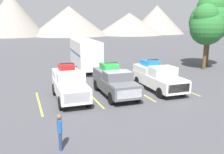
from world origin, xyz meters
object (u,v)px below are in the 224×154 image
object	(u,v)px
pickup_truck_a	(69,84)
pickup_truck_c	(157,76)
pickup_truck_b	(114,81)
person_a	(60,130)
camper_trailer_a	(85,53)

from	to	relation	value
pickup_truck_a	pickup_truck_c	distance (m)	7.43
pickup_truck_b	person_a	world-z (taller)	pickup_truck_b
pickup_truck_c	person_a	distance (m)	11.73
pickup_truck_c	person_a	world-z (taller)	pickup_truck_c
pickup_truck_c	camper_trailer_a	xyz separation A→B (m)	(-3.51, 10.37, 0.88)
pickup_truck_a	person_a	xyz separation A→B (m)	(-1.79, -7.11, -0.23)
person_a	pickup_truck_c	bearing A→B (deg)	38.21
pickup_truck_c	person_a	size ratio (longest dim) A/B	3.51
pickup_truck_a	pickup_truck_b	world-z (taller)	pickup_truck_a
pickup_truck_b	person_a	size ratio (longest dim) A/B	3.34
camper_trailer_a	pickup_truck_a	bearing A→B (deg)	-110.40
pickup_truck_a	person_a	distance (m)	7.34
pickup_truck_b	person_a	distance (m)	8.85
pickup_truck_b	pickup_truck_c	xyz separation A→B (m)	(3.92, 0.17, 0.01)
pickup_truck_c	person_a	bearing A→B (deg)	-141.79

